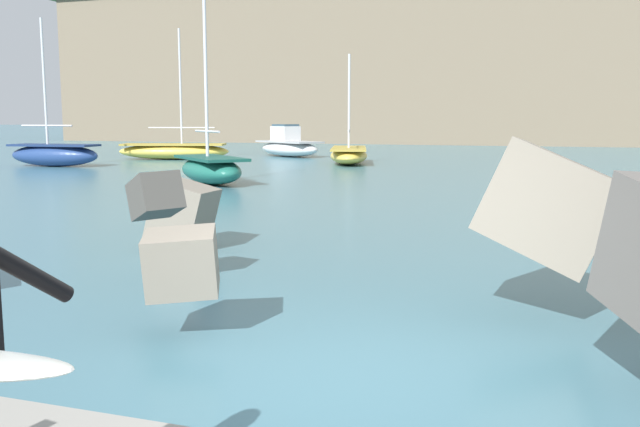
{
  "coord_description": "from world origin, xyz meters",
  "views": [
    {
      "loc": [
        1.6,
        -5.66,
        2.31
      ],
      "look_at": [
        -0.46,
        0.5,
        1.4
      ],
      "focal_mm": 38.28,
      "sensor_mm": 36.0,
      "label": 1
    }
  ],
  "objects_px": {
    "boat_mid_left": "(174,150)",
    "boat_mid_centre": "(54,154)",
    "boat_near_centre": "(211,168)",
    "boat_mid_right": "(349,155)",
    "boat_near_left": "(289,146)"
  },
  "relations": [
    {
      "from": "boat_near_left",
      "to": "boat_mid_left",
      "type": "xyz_separation_m",
      "value": [
        -5.14,
        -4.74,
        -0.14
      ]
    },
    {
      "from": "boat_mid_left",
      "to": "boat_mid_right",
      "type": "relative_size",
      "value": 1.25
    },
    {
      "from": "boat_mid_left",
      "to": "boat_mid_right",
      "type": "xyz_separation_m",
      "value": [
        10.47,
        -0.51,
        -0.04
      ]
    },
    {
      "from": "boat_mid_left",
      "to": "boat_mid_centre",
      "type": "relative_size",
      "value": 1.03
    },
    {
      "from": "boat_near_centre",
      "to": "boat_near_left",
      "type": "bearing_deg",
      "value": 101.98
    },
    {
      "from": "boat_near_left",
      "to": "boat_mid_right",
      "type": "height_order",
      "value": "boat_mid_right"
    },
    {
      "from": "boat_near_centre",
      "to": "boat_mid_right",
      "type": "xyz_separation_m",
      "value": [
        1.69,
        11.91,
        -0.08
      ]
    },
    {
      "from": "boat_near_centre",
      "to": "boat_mid_centre",
      "type": "relative_size",
      "value": 0.96
    },
    {
      "from": "boat_mid_right",
      "to": "boat_near_centre",
      "type": "bearing_deg",
      "value": -98.08
    },
    {
      "from": "boat_near_centre",
      "to": "boat_mid_left",
      "type": "relative_size",
      "value": 0.93
    },
    {
      "from": "boat_near_centre",
      "to": "boat_mid_left",
      "type": "height_order",
      "value": "boat_mid_left"
    },
    {
      "from": "boat_mid_centre",
      "to": "boat_mid_right",
      "type": "relative_size",
      "value": 1.21
    },
    {
      "from": "boat_mid_centre",
      "to": "boat_mid_right",
      "type": "distance_m",
      "value": 14.48
    },
    {
      "from": "boat_near_left",
      "to": "boat_mid_centre",
      "type": "bearing_deg",
      "value": -123.43
    },
    {
      "from": "boat_mid_centre",
      "to": "boat_near_left",
      "type": "bearing_deg",
      "value": 56.57
    }
  ]
}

